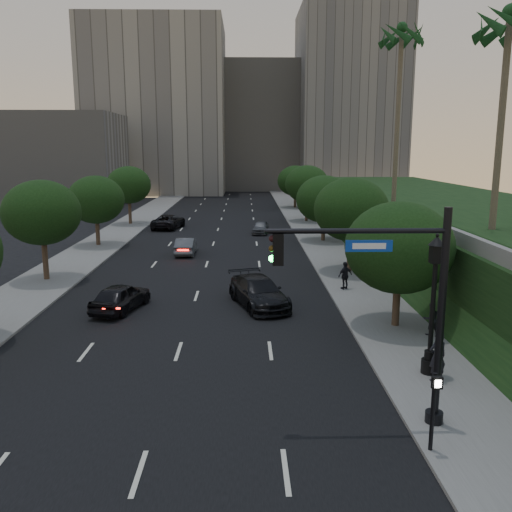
{
  "coord_description": "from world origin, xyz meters",
  "views": [
    {
      "loc": [
        2.91,
        -17.32,
        8.69
      ],
      "look_at": [
        3.44,
        8.2,
        3.6
      ],
      "focal_mm": 38.0,
      "sensor_mm": 36.0,
      "label": 1
    }
  ],
  "objects_px": {
    "sedan_near_right": "(259,292)",
    "sedan_far_right": "(261,227)",
    "pedestrian_c": "(345,275)",
    "traffic_signal_mast": "(405,316)",
    "sedan_far_left": "(169,221)",
    "street_lamp": "(432,311)",
    "sedan_mid_left": "(186,246)",
    "pedestrian_b": "(431,319)",
    "pedestrian_a": "(437,357)",
    "sedan_near_left": "(121,297)"
  },
  "relations": [
    {
      "from": "sedan_near_right",
      "to": "sedan_mid_left",
      "type": "bearing_deg",
      "value": 92.59
    },
    {
      "from": "street_lamp",
      "to": "pedestrian_c",
      "type": "height_order",
      "value": "street_lamp"
    },
    {
      "from": "traffic_signal_mast",
      "to": "sedan_near_right",
      "type": "bearing_deg",
      "value": 107.04
    },
    {
      "from": "sedan_near_left",
      "to": "pedestrian_c",
      "type": "distance_m",
      "value": 13.46
    },
    {
      "from": "sedan_mid_left",
      "to": "pedestrian_c",
      "type": "xyz_separation_m",
      "value": [
        11.07,
        -12.15,
        0.3
      ]
    },
    {
      "from": "traffic_signal_mast",
      "to": "pedestrian_a",
      "type": "distance_m",
      "value": 4.6
    },
    {
      "from": "sedan_far_right",
      "to": "pedestrian_b",
      "type": "height_order",
      "value": "pedestrian_b"
    },
    {
      "from": "pedestrian_b",
      "to": "sedan_near_left",
      "type": "bearing_deg",
      "value": -23.04
    },
    {
      "from": "traffic_signal_mast",
      "to": "sedan_far_right",
      "type": "height_order",
      "value": "traffic_signal_mast"
    },
    {
      "from": "sedan_near_left",
      "to": "sedan_far_left",
      "type": "distance_m",
      "value": 30.75
    },
    {
      "from": "sedan_near_left",
      "to": "sedan_mid_left",
      "type": "distance_m",
      "value": 16.01
    },
    {
      "from": "sedan_near_left",
      "to": "pedestrian_b",
      "type": "height_order",
      "value": "pedestrian_b"
    },
    {
      "from": "sedan_far_right",
      "to": "pedestrian_b",
      "type": "bearing_deg",
      "value": -70.18
    },
    {
      "from": "sedan_near_right",
      "to": "pedestrian_c",
      "type": "distance_m",
      "value": 6.22
    },
    {
      "from": "sedan_near_left",
      "to": "sedan_near_right",
      "type": "bearing_deg",
      "value": -159.35
    },
    {
      "from": "sedan_near_left",
      "to": "sedan_near_right",
      "type": "xyz_separation_m",
      "value": [
        7.52,
        0.7,
        0.05
      ]
    },
    {
      "from": "traffic_signal_mast",
      "to": "sedan_near_right",
      "type": "relative_size",
      "value": 1.25
    },
    {
      "from": "sedan_far_left",
      "to": "pedestrian_a",
      "type": "relative_size",
      "value": 2.97
    },
    {
      "from": "traffic_signal_mast",
      "to": "sedan_mid_left",
      "type": "distance_m",
      "value": 30.48
    },
    {
      "from": "sedan_far_right",
      "to": "street_lamp",
      "type": "bearing_deg",
      "value": -74.02
    },
    {
      "from": "sedan_far_left",
      "to": "pedestrian_a",
      "type": "distance_m",
      "value": 43.29
    },
    {
      "from": "traffic_signal_mast",
      "to": "sedan_far_left",
      "type": "relative_size",
      "value": 1.24
    },
    {
      "from": "pedestrian_a",
      "to": "pedestrian_c",
      "type": "relative_size",
      "value": 1.11
    },
    {
      "from": "sedan_mid_left",
      "to": "pedestrian_b",
      "type": "relative_size",
      "value": 2.78
    },
    {
      "from": "sedan_near_right",
      "to": "sedan_far_right",
      "type": "relative_size",
      "value": 1.43
    },
    {
      "from": "street_lamp",
      "to": "pedestrian_a",
      "type": "relative_size",
      "value": 2.96
    },
    {
      "from": "street_lamp",
      "to": "pedestrian_b",
      "type": "relative_size",
      "value": 3.65
    },
    {
      "from": "sedan_near_right",
      "to": "pedestrian_b",
      "type": "height_order",
      "value": "pedestrian_b"
    },
    {
      "from": "sedan_mid_left",
      "to": "sedan_far_right",
      "type": "xyz_separation_m",
      "value": [
        6.56,
        11.01,
        -0.04
      ]
    },
    {
      "from": "traffic_signal_mast",
      "to": "pedestrian_b",
      "type": "xyz_separation_m",
      "value": [
        3.73,
        8.16,
        -2.75
      ]
    },
    {
      "from": "sedan_far_right",
      "to": "sedan_mid_left",
      "type": "bearing_deg",
      "value": -113.43
    },
    {
      "from": "sedan_near_right",
      "to": "sedan_far_right",
      "type": "bearing_deg",
      "value": 70.21
    },
    {
      "from": "sedan_far_right",
      "to": "pedestrian_a",
      "type": "distance_m",
      "value": 37.04
    },
    {
      "from": "sedan_near_right",
      "to": "pedestrian_c",
      "type": "xyz_separation_m",
      "value": [
        5.41,
        3.05,
        0.2
      ]
    },
    {
      "from": "traffic_signal_mast",
      "to": "sedan_mid_left",
      "type": "xyz_separation_m",
      "value": [
        -9.8,
        28.71,
        -2.97
      ]
    },
    {
      "from": "sedan_far_left",
      "to": "sedan_far_right",
      "type": "distance_m",
      "value": 10.72
    },
    {
      "from": "sedan_far_right",
      "to": "pedestrian_c",
      "type": "bearing_deg",
      "value": -71.61
    },
    {
      "from": "street_lamp",
      "to": "sedan_far_right",
      "type": "height_order",
      "value": "street_lamp"
    },
    {
      "from": "traffic_signal_mast",
      "to": "sedan_far_left",
      "type": "xyz_separation_m",
      "value": [
        -13.26,
        43.51,
        -2.89
      ]
    },
    {
      "from": "sedan_near_left",
      "to": "pedestrian_a",
      "type": "height_order",
      "value": "pedestrian_a"
    },
    {
      "from": "sedan_far_left",
      "to": "pedestrian_a",
      "type": "xyz_separation_m",
      "value": [
        15.5,
        -40.42,
        0.32
      ]
    },
    {
      "from": "pedestrian_a",
      "to": "pedestrian_b",
      "type": "relative_size",
      "value": 1.23
    },
    {
      "from": "traffic_signal_mast",
      "to": "pedestrian_a",
      "type": "relative_size",
      "value": 3.68
    },
    {
      "from": "sedan_near_right",
      "to": "pedestrian_b",
      "type": "xyz_separation_m",
      "value": [
        7.87,
        -5.34,
        0.11
      ]
    },
    {
      "from": "street_lamp",
      "to": "pedestrian_a",
      "type": "xyz_separation_m",
      "value": [
        0.03,
        -0.72,
        -1.53
      ]
    },
    {
      "from": "sedan_mid_left",
      "to": "sedan_near_right",
      "type": "relative_size",
      "value": 0.76
    },
    {
      "from": "sedan_far_left",
      "to": "sedan_near_right",
      "type": "relative_size",
      "value": 1.01
    },
    {
      "from": "street_lamp",
      "to": "sedan_near_right",
      "type": "height_order",
      "value": "street_lamp"
    },
    {
      "from": "sedan_mid_left",
      "to": "pedestrian_a",
      "type": "distance_m",
      "value": 28.31
    },
    {
      "from": "sedan_far_right",
      "to": "pedestrian_c",
      "type": "xyz_separation_m",
      "value": [
        4.51,
        -23.16,
        0.34
      ]
    }
  ]
}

